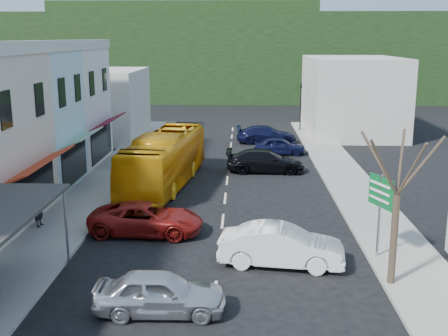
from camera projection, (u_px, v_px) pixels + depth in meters
ground at (219, 252)px, 23.47m from camera, size 120.00×120.00×0.00m
sidewalk_left at (101, 187)px, 33.42m from camera, size 3.00×52.00×0.15m
sidewalk_right at (354, 189)px, 32.95m from camera, size 3.00×52.00×0.15m
distant_block_left at (96, 104)px, 49.44m from camera, size 8.00×10.00×6.00m
distant_block_right at (352, 96)px, 51.53m from camera, size 8.00×12.00×7.00m
hillside at (227, 51)px, 85.34m from camera, size 80.00×26.00×14.00m
bus at (164, 160)px, 33.68m from camera, size 3.89×11.82×3.10m
car_silver at (160, 293)px, 18.08m from camera, size 4.42×1.86×1.40m
car_white at (281, 248)px, 21.93m from camera, size 4.60×2.38×1.40m
car_red at (147, 219)px, 25.46m from camera, size 4.70×2.17×1.40m
car_black_near at (265, 162)px, 37.20m from camera, size 4.53×1.91×1.40m
car_navy_mid at (280, 145)px, 42.80m from camera, size 4.47×1.97×1.40m
car_navy_far at (266, 135)px, 47.45m from camera, size 4.58×2.06×1.40m
pedestrian_left at (39, 209)px, 26.01m from camera, size 0.43×0.62×1.70m
direction_sign at (379, 217)px, 22.31m from camera, size 1.25×1.70×3.52m
street_tree at (397, 195)px, 19.43m from camera, size 3.33×3.33×6.84m
traffic_signal at (301, 107)px, 52.74m from camera, size 1.13×1.27×4.67m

